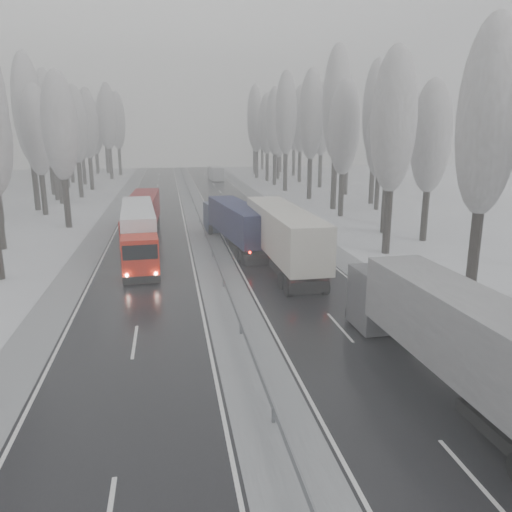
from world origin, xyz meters
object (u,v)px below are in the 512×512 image
object	(u,v)px
truck_grey_tarp	(458,335)
box_truck_distant	(216,173)
truck_red_white	(139,229)
truck_red_red	(143,214)
truck_blue_box	(234,221)
truck_cream_box	(280,232)

from	to	relation	value
truck_grey_tarp	box_truck_distant	world-z (taller)	truck_grey_tarp
truck_red_white	truck_red_red	bearing A→B (deg)	86.37
truck_grey_tarp	truck_red_white	distance (m)	27.61
truck_grey_tarp	truck_blue_box	bearing A→B (deg)	98.96
truck_cream_box	box_truck_distant	world-z (taller)	truck_cream_box
box_truck_distant	truck_red_white	xyz separation A→B (m)	(-12.19, -62.70, 0.92)
truck_blue_box	truck_red_red	world-z (taller)	truck_red_red
box_truck_distant	truck_red_red	bearing A→B (deg)	-105.81
truck_grey_tarp	truck_red_white	world-z (taller)	truck_grey_tarp
box_truck_distant	truck_red_red	size ratio (longest dim) A/B	0.49
truck_blue_box	truck_red_red	xyz separation A→B (m)	(-8.12, 4.72, 0.05)
truck_blue_box	truck_red_white	xyz separation A→B (m)	(-8.12, -2.72, 0.08)
box_truck_distant	truck_red_red	distance (m)	56.59
truck_blue_box	box_truck_distant	world-z (taller)	truck_blue_box
box_truck_distant	truck_red_red	world-z (taller)	truck_red_red
truck_cream_box	truck_red_white	distance (m)	11.57
truck_grey_tarp	truck_cream_box	size ratio (longest dim) A/B	0.93
truck_blue_box	truck_cream_box	size ratio (longest dim) A/B	0.86
truck_blue_box	truck_cream_box	xyz separation A→B (m)	(2.49, -7.33, 0.38)
truck_grey_tarp	truck_red_white	size ratio (longest dim) A/B	1.04
box_truck_distant	truck_red_white	world-z (taller)	truck_red_white
truck_grey_tarp	truck_cream_box	distance (m)	19.81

